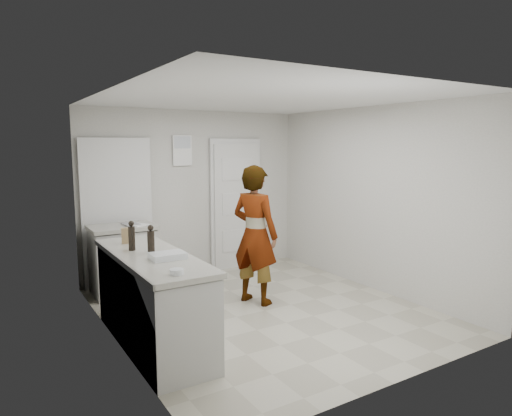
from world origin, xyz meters
TOP-DOWN VIEW (x-y plane):
  - ground at (0.00, 0.00)m, footprint 4.00×4.00m
  - room_shell at (-0.17, 1.95)m, footprint 4.00×4.00m
  - main_counter at (-1.45, -0.20)m, footprint 0.64×1.96m
  - side_counter at (-1.25, 1.55)m, footprint 0.84×0.61m
  - person at (0.06, 0.32)m, footprint 0.64×0.75m
  - cake_mix_box at (-1.51, 0.41)m, footprint 0.11×0.08m
  - spice_jar at (-1.43, 0.56)m, footprint 0.05×0.05m
  - oil_cruet_a at (-1.43, -0.14)m, footprint 0.07×0.07m
  - oil_cruet_b at (-1.56, 0.06)m, footprint 0.07×0.07m
  - baking_dish at (-1.38, -0.46)m, footprint 0.33×0.23m
  - egg_bowl at (-1.50, -0.99)m, footprint 0.12×0.12m
  - papers at (-1.08, 1.50)m, footprint 0.32×0.35m

SIDE VIEW (x-z plane):
  - ground at x=0.00m, z-range 0.00..0.00m
  - main_counter at x=-1.45m, z-range -0.04..0.89m
  - side_counter at x=-1.25m, z-range -0.03..0.89m
  - person at x=0.06m, z-range 0.00..1.74m
  - papers at x=-1.08m, z-range 0.93..0.93m
  - egg_bowl at x=-1.50m, z-range 0.93..0.97m
  - baking_dish at x=-1.38m, z-range 0.92..0.98m
  - spice_jar at x=-1.43m, z-range 0.93..1.01m
  - cake_mix_box at x=-1.51m, z-range 0.93..1.10m
  - room_shell at x=-0.17m, z-range -0.98..3.02m
  - oil_cruet_a at x=-1.43m, z-range 0.92..1.20m
  - oil_cruet_b at x=-1.56m, z-range 0.92..1.22m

